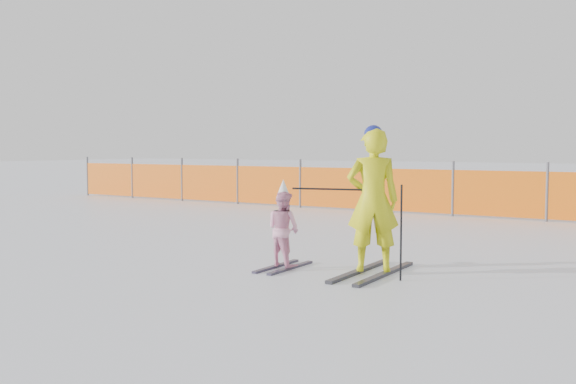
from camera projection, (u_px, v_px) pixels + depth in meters
The scene contains 5 objects.
ground at pixel (266, 278), 7.64m from camera, with size 120.00×120.00×0.00m, color white.
adult at pixel (373, 200), 7.84m from camera, with size 0.76×1.66×1.83m.
child at pixel (283, 228), 8.23m from camera, with size 0.54×1.02×1.15m.
ski_poles at pixel (367, 213), 7.70m from camera, with size 1.47×0.23×1.13m.
safety_fence at pixel (308, 186), 16.43m from camera, with size 16.51×0.06×1.25m.
Camera 1 is at (4.19, -6.29, 1.56)m, focal length 40.00 mm.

